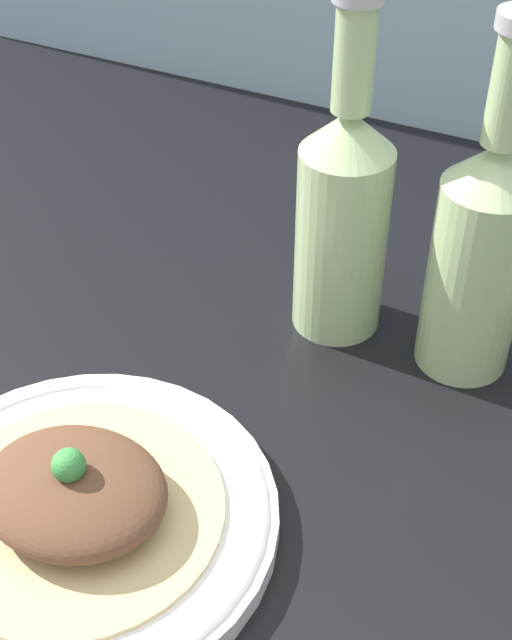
% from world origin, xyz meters
% --- Properties ---
extents(ground_plane, '(1.80, 1.10, 0.04)m').
position_xyz_m(ground_plane, '(0.00, 0.00, -0.02)').
color(ground_plane, black).
extents(plate, '(0.29, 0.29, 0.02)m').
position_xyz_m(plate, '(-0.08, -0.17, 0.01)').
color(plate, white).
rests_on(plate, ground_plane).
extents(plated_food, '(0.21, 0.21, 0.06)m').
position_xyz_m(plated_food, '(-0.08, -0.17, 0.04)').
color(plated_food, '#D6BC7F').
rests_on(plated_food, plate).
extents(cider_bottle_left, '(0.08, 0.08, 0.31)m').
position_xyz_m(cider_bottle_left, '(-0.01, 0.13, 0.12)').
color(cider_bottle_left, '#B7D18E').
rests_on(cider_bottle_left, ground_plane).
extents(cider_bottle_right, '(0.08, 0.08, 0.31)m').
position_xyz_m(cider_bottle_right, '(0.11, 0.13, 0.12)').
color(cider_bottle_right, '#B7D18E').
rests_on(cider_bottle_right, ground_plane).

